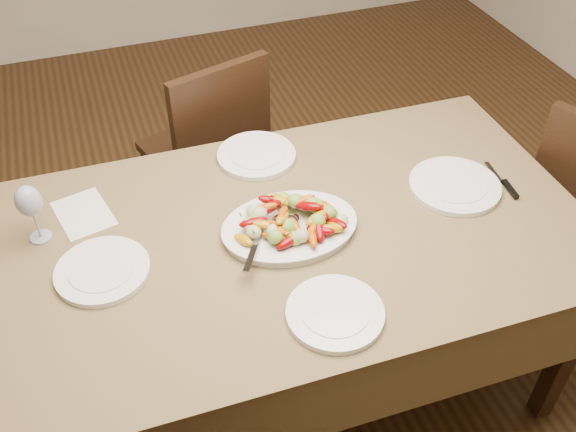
# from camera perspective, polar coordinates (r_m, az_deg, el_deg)

# --- Properties ---
(floor) EXTENTS (6.00, 6.00, 0.00)m
(floor) POSITION_cam_1_polar(r_m,az_deg,el_deg) (2.47, 0.42, -15.60)
(floor) COLOR #3A2511
(floor) RESTS_ON ground
(dining_table) EXTENTS (1.86, 1.08, 0.76)m
(dining_table) POSITION_cam_1_polar(r_m,az_deg,el_deg) (2.21, 0.00, -8.57)
(dining_table) COLOR brown
(dining_table) RESTS_ON ground
(chair_far) EXTENTS (0.52, 0.52, 0.95)m
(chair_far) POSITION_cam_1_polar(r_m,az_deg,el_deg) (2.76, -7.62, 5.79)
(chair_far) COLOR black
(chair_far) RESTS_ON ground
(serving_platter) EXTENTS (0.41, 0.31, 0.02)m
(serving_platter) POSITION_cam_1_polar(r_m,az_deg,el_deg) (1.92, 0.14, -1.11)
(serving_platter) COLOR white
(serving_platter) RESTS_ON dining_table
(roasted_vegetables) EXTENTS (0.33, 0.23, 0.09)m
(roasted_vegetables) POSITION_cam_1_polar(r_m,az_deg,el_deg) (1.89, 0.15, 0.16)
(roasted_vegetables) COLOR #730405
(roasted_vegetables) RESTS_ON serving_platter
(serving_spoon) EXTENTS (0.27, 0.19, 0.03)m
(serving_spoon) POSITION_cam_1_polar(r_m,az_deg,el_deg) (1.86, -1.39, -1.45)
(serving_spoon) COLOR #9EA0A8
(serving_spoon) RESTS_ON serving_platter
(plate_left) EXTENTS (0.27, 0.27, 0.02)m
(plate_left) POSITION_cam_1_polar(r_m,az_deg,el_deg) (1.88, -16.16, -4.71)
(plate_left) COLOR white
(plate_left) RESTS_ON dining_table
(plate_right) EXTENTS (0.30, 0.30, 0.02)m
(plate_right) POSITION_cam_1_polar(r_m,az_deg,el_deg) (2.15, 14.59, 2.61)
(plate_right) COLOR white
(plate_right) RESTS_ON dining_table
(plate_far) EXTENTS (0.27, 0.27, 0.02)m
(plate_far) POSITION_cam_1_polar(r_m,az_deg,el_deg) (2.22, -2.82, 5.39)
(plate_far) COLOR white
(plate_far) RESTS_ON dining_table
(plate_near) EXTENTS (0.26, 0.26, 0.02)m
(plate_near) POSITION_cam_1_polar(r_m,az_deg,el_deg) (1.71, 4.20, -8.62)
(plate_near) COLOR white
(plate_near) RESTS_ON dining_table
(wine_glass) EXTENTS (0.08, 0.08, 0.20)m
(wine_glass) POSITION_cam_1_polar(r_m,az_deg,el_deg) (1.99, -21.78, 0.34)
(wine_glass) COLOR #8C99A5
(wine_glass) RESTS_ON dining_table
(menu_card) EXTENTS (0.19, 0.24, 0.00)m
(menu_card) POSITION_cam_1_polar(r_m,az_deg,el_deg) (2.09, -17.72, 0.21)
(menu_card) COLOR silver
(menu_card) RESTS_ON dining_table
(table_knife) EXTENTS (0.04, 0.20, 0.01)m
(table_knife) POSITION_cam_1_polar(r_m,az_deg,el_deg) (2.22, 18.50, 2.90)
(table_knife) COLOR #9EA0A8
(table_knife) RESTS_ON dining_table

